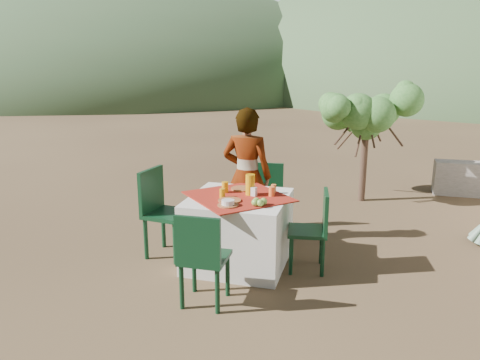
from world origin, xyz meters
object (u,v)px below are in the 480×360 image
at_px(chair_far, 267,194).
at_px(shrub_tree, 370,119).
at_px(chair_right, 315,227).
at_px(person, 247,176).
at_px(juice_pitcher, 250,185).
at_px(chair_near, 202,255).
at_px(table, 238,230).
at_px(chair_left, 161,208).

xyz_separation_m(chair_far, shrub_tree, (1.22, 1.74, 0.80)).
relative_size(chair_right, shrub_tree, 0.53).
distance_m(person, shrub_tree, 2.61).
xyz_separation_m(person, juice_pitcher, (0.19, -0.58, 0.06)).
relative_size(chair_near, person, 0.54).
height_order(table, chair_right, chair_right).
relative_size(chair_far, person, 0.53).
relative_size(chair_left, chair_right, 1.15).
bearing_deg(person, shrub_tree, -120.43).
xyz_separation_m(table, person, (-0.08, 0.66, 0.44)).
bearing_deg(chair_right, chair_far, -152.62).
bearing_deg(person, chair_left, 41.19).
bearing_deg(shrub_tree, juice_pitcher, -113.33).
bearing_deg(chair_far, person, -115.06).
height_order(table, chair_left, chair_left).
bearing_deg(table, chair_right, 3.56).
bearing_deg(chair_far, chair_left, -136.91).
relative_size(person, shrub_tree, 1.01).
xyz_separation_m(chair_left, person, (0.82, 0.66, 0.27)).
xyz_separation_m(chair_far, chair_right, (0.74, -1.04, -0.01)).
bearing_deg(chair_right, chair_near, -47.77).
xyz_separation_m(table, chair_left, (-0.89, -0.00, 0.17)).
relative_size(chair_near, chair_left, 0.89).
height_order(person, juice_pitcher, person).
distance_m(chair_near, juice_pitcher, 1.14).
relative_size(chair_far, chair_near, 0.99).
xyz_separation_m(table, chair_right, (0.81, 0.05, 0.10)).
height_order(chair_far, chair_near, chair_near).
bearing_deg(chair_right, table, -94.25).
height_order(chair_left, person, person).
xyz_separation_m(table, shrub_tree, (1.30, 2.83, 0.90)).
distance_m(chair_near, chair_right, 1.35).
height_order(shrub_tree, juice_pitcher, shrub_tree).
xyz_separation_m(person, shrub_tree, (1.38, 2.17, 0.46)).
bearing_deg(chair_right, juice_pitcher, -100.19).
bearing_deg(juice_pitcher, chair_right, -2.37).
relative_size(chair_left, person, 0.61).
bearing_deg(chair_right, shrub_tree, 162.23).
distance_m(chair_left, person, 1.09).
xyz_separation_m(chair_near, chair_left, (-0.84, 0.98, 0.06)).
distance_m(person, juice_pitcher, 0.62).
height_order(chair_left, chair_right, chair_left).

